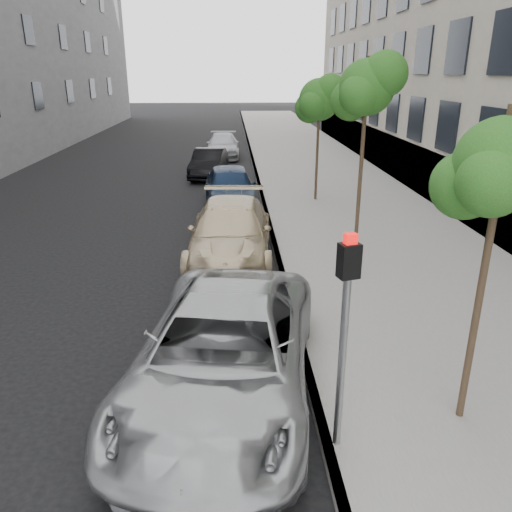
{
  "coord_description": "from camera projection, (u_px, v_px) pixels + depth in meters",
  "views": [
    {
      "loc": [
        -0.05,
        -4.32,
        4.82
      ],
      "look_at": [
        0.4,
        4.59,
        1.5
      ],
      "focal_mm": 35.0,
      "sensor_mm": 36.0,
      "label": 1
    }
  ],
  "objects": [
    {
      "name": "minivan",
      "position": [
        224.0,
        353.0,
        7.59
      ],
      "size": [
        3.47,
        6.01,
        1.57
      ],
      "primitive_type": "imported",
      "rotation": [
        0.0,
        0.0,
        -0.16
      ],
      "color": "#A9ACAE",
      "rests_on": "ground"
    },
    {
      "name": "tree_mid",
      "position": [
        368.0,
        88.0,
        11.82
      ],
      "size": [
        1.68,
        1.48,
        5.14
      ],
      "color": "#38281C",
      "rests_on": "sidewalk"
    },
    {
      "name": "sedan_black",
      "position": [
        209.0,
        163.0,
        23.92
      ],
      "size": [
        1.86,
        4.13,
        1.32
      ],
      "primitive_type": "imported",
      "rotation": [
        0.0,
        0.0,
        -0.12
      ],
      "color": "black",
      "rests_on": "ground"
    },
    {
      "name": "tree_far",
      "position": [
        320.0,
        99.0,
        18.11
      ],
      "size": [
        1.81,
        1.61,
        4.6
      ],
      "color": "#38281C",
      "rests_on": "sidewalk"
    },
    {
      "name": "curb",
      "position": [
        253.0,
        160.0,
        28.23
      ],
      "size": [
        0.15,
        72.0,
        0.14
      ],
      "primitive_type": "cube",
      "color": "#9E9B93",
      "rests_on": "ground"
    },
    {
      "name": "tree_near",
      "position": [
        504.0,
        165.0,
        5.98
      ],
      "size": [
        1.55,
        1.35,
        4.39
      ],
      "color": "#38281C",
      "rests_on": "sidewalk"
    },
    {
      "name": "suv",
      "position": [
        230.0,
        233.0,
        13.3
      ],
      "size": [
        2.43,
        5.42,
        1.54
      ],
      "primitive_type": "imported",
      "rotation": [
        0.0,
        0.0,
        -0.05
      ],
      "color": "#C6B18D",
      "rests_on": "ground"
    },
    {
      "name": "signal_pole",
      "position": [
        345.0,
        319.0,
        6.05
      ],
      "size": [
        0.28,
        0.24,
        2.94
      ],
      "rotation": [
        0.0,
        0.0,
        0.28
      ],
      "color": "#939699",
      "rests_on": "sidewalk"
    },
    {
      "name": "sidewalk",
      "position": [
        308.0,
        160.0,
        28.37
      ],
      "size": [
        6.4,
        72.0,
        0.14
      ],
      "primitive_type": "cube",
      "color": "gray",
      "rests_on": "ground"
    },
    {
      "name": "sedan_blue",
      "position": [
        230.0,
        187.0,
        18.47
      ],
      "size": [
        2.09,
        4.65,
        1.55
      ],
      "primitive_type": "imported",
      "rotation": [
        0.0,
        0.0,
        0.06
      ],
      "color": "#112039",
      "rests_on": "ground"
    },
    {
      "name": "sedan_rear",
      "position": [
        223.0,
        146.0,
        29.44
      ],
      "size": [
        1.91,
        4.63,
        1.34
      ],
      "primitive_type": "imported",
      "rotation": [
        0.0,
        0.0,
        -0.01
      ],
      "color": "#ABAEB3",
      "rests_on": "ground"
    }
  ]
}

